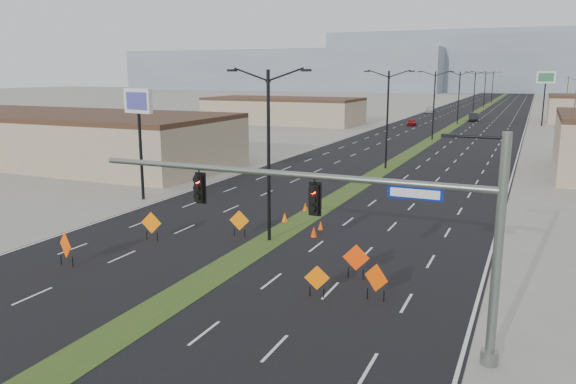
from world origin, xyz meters
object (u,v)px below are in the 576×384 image
at_px(streetlight_3, 459,96).
at_px(cone_2, 314,232).
at_px(streetlight_2, 434,103).
at_px(construction_sign_5, 376,279).
at_px(streetlight_4, 474,92).
at_px(streetlight_5, 485,89).
at_px(construction_sign_1, 66,246).
at_px(cone_3, 305,207).
at_px(construction_sign_3, 356,259).
at_px(pole_sign_west, 138,110).
at_px(construction_sign_0, 151,224).
at_px(car_mid, 473,117).
at_px(construction_sign_4, 317,279).
at_px(streetlight_1, 387,117).
at_px(cone_1, 285,217).
at_px(streetlight_6, 492,86).
at_px(car_left, 412,122).
at_px(construction_sign_2, 239,221).
at_px(signal_mast, 362,216).
at_px(streetlight_0, 269,151).
at_px(pole_sign_east_far, 546,81).
at_px(car_far, 430,110).
at_px(cone_0, 321,225).

distance_m(streetlight_3, cone_2, 82.43).
xyz_separation_m(streetlight_2, construction_sign_5, (8.18, -62.23, -4.42)).
bearing_deg(streetlight_4, streetlight_5, 90.00).
relative_size(construction_sign_1, cone_3, 2.77).
distance_m(streetlight_5, construction_sign_3, 144.22).
height_order(cone_2, pole_sign_west, pole_sign_west).
bearing_deg(construction_sign_5, construction_sign_0, -168.95).
relative_size(streetlight_3, car_mid, 2.05).
relative_size(construction_sign_0, construction_sign_3, 1.01).
relative_size(construction_sign_1, construction_sign_5, 1.07).
bearing_deg(construction_sign_4, streetlight_1, 78.72).
distance_m(car_mid, pole_sign_west, 88.63).
bearing_deg(streetlight_3, construction_sign_5, -84.82).
bearing_deg(cone_1, construction_sign_3, -47.72).
xyz_separation_m(streetlight_6, cone_2, (2.17, -166.24, -5.08)).
height_order(car_left, cone_1, car_left).
bearing_deg(streetlight_1, streetlight_5, 90.00).
bearing_deg(streetlight_5, streetlight_6, 90.00).
distance_m(streetlight_3, streetlight_5, 56.00).
relative_size(car_mid, construction_sign_0, 2.79).
relative_size(construction_sign_1, construction_sign_2, 1.09).
bearing_deg(streetlight_5, construction_sign_4, -87.78).
distance_m(signal_mast, construction_sign_5, 5.36).
bearing_deg(car_left, construction_sign_0, -95.67).
relative_size(streetlight_0, pole_sign_east_far, 0.99).
bearing_deg(streetlight_3, car_far, 109.31).
distance_m(streetlight_5, car_mid, 47.25).
bearing_deg(streetlight_5, car_mid, -87.56).
height_order(construction_sign_2, cone_0, construction_sign_2).
bearing_deg(streetlight_1, streetlight_3, 90.00).
xyz_separation_m(streetlight_5, cone_1, (-0.87, -135.80, -5.08)).
bearing_deg(streetlight_2, streetlight_3, 90.00).
xyz_separation_m(streetlight_0, construction_sign_1, (-7.63, -8.30, -4.35)).
height_order(construction_sign_5, cone_0, construction_sign_5).
height_order(streetlight_4, construction_sign_0, streetlight_4).
bearing_deg(streetlight_1, pole_sign_east_far, 75.69).
relative_size(streetlight_1, pole_sign_west, 1.16).
bearing_deg(construction_sign_0, streetlight_2, 76.65).
bearing_deg(construction_sign_2, streetlight_6, 79.48).
xyz_separation_m(streetlight_4, construction_sign_3, (6.59, -116.00, -4.39)).
distance_m(streetlight_6, construction_sign_0, 170.97).
xyz_separation_m(car_mid, cone_2, (0.17, -91.26, -0.47)).
relative_size(streetlight_5, car_mid, 2.05).
relative_size(streetlight_3, construction_sign_5, 5.90).
relative_size(construction_sign_5, pole_sign_west, 0.20).
bearing_deg(car_far, streetlight_1, -90.41).
height_order(streetlight_3, streetlight_5, same).
relative_size(car_far, construction_sign_3, 2.86).
relative_size(construction_sign_1, pole_sign_west, 0.21).
xyz_separation_m(streetlight_0, cone_2, (2.17, 1.76, -5.08)).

